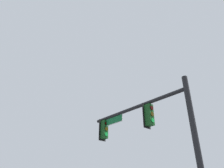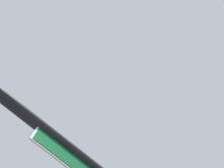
# 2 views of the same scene
# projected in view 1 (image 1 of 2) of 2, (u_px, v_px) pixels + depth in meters

# --- Properties ---
(signal_pole_near) EXTENTS (6.34, 1.55, 6.44)m
(signal_pole_near) POSITION_uv_depth(u_px,v_px,m) (150.00, 127.00, 10.67)
(signal_pole_near) COLOR black
(signal_pole_near) RESTS_ON ground_plane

